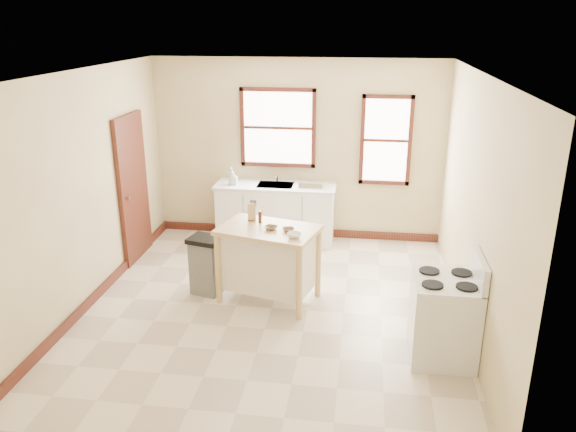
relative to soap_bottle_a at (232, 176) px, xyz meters
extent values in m
plane|color=beige|center=(0.97, -2.14, -1.05)|extent=(5.00, 5.00, 0.00)
plane|color=white|center=(0.97, -2.14, 1.75)|extent=(5.00, 5.00, 0.00)
cube|color=beige|center=(0.97, 0.36, 0.35)|extent=(4.50, 0.04, 2.80)
cube|color=beige|center=(-1.28, -2.14, 0.35)|extent=(0.04, 5.00, 2.80)
cube|color=beige|center=(3.22, -2.14, 0.35)|extent=(0.04, 5.00, 2.80)
cube|color=#3B1810|center=(-1.24, -0.84, 0.00)|extent=(0.06, 0.90, 2.10)
cube|color=#3B1810|center=(0.97, 0.33, -0.99)|extent=(4.50, 0.04, 0.12)
cube|color=#3B1810|center=(-1.25, -2.14, -0.99)|extent=(0.04, 5.00, 0.12)
cylinder|color=silver|center=(0.67, 0.24, -0.02)|extent=(0.03, 0.03, 0.22)
imported|color=#B2B2B2|center=(0.00, 0.00, 0.00)|extent=(0.10, 0.11, 0.26)
imported|color=#B2B2B2|center=(0.04, -0.01, -0.03)|extent=(0.09, 0.09, 0.19)
cylinder|color=#3E1B10|center=(0.76, -1.73, -0.02)|extent=(0.06, 0.06, 0.15)
imported|color=brown|center=(0.93, -1.95, -0.08)|extent=(0.20, 0.20, 0.04)
imported|color=brown|center=(1.15, -1.97, -0.08)|extent=(0.18, 0.18, 0.04)
imported|color=white|center=(1.25, -2.16, -0.07)|extent=(0.23, 0.23, 0.05)
camera|label=1|loc=(2.00, -8.14, 2.30)|focal=35.00mm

